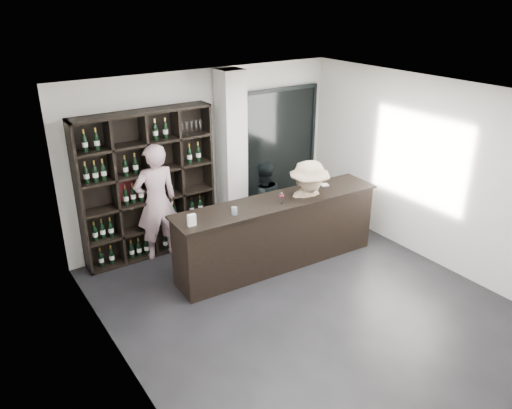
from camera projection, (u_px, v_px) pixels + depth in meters
floor at (304, 304)px, 7.02m from camera, size 5.00×5.50×0.01m
wine_shelf at (148, 186)px, 7.91m from camera, size 2.20×0.35×2.40m
structural_column at (232, 156)px, 8.50m from camera, size 0.40×0.40×2.90m
glass_panel at (280, 144)px, 9.30m from camera, size 1.60×0.08×2.10m
tasting_counter at (278, 233)px, 7.81m from camera, size 3.40×0.70×1.12m
taster_pink at (156, 202)px, 7.90m from camera, size 0.72×0.49×1.92m
taster_black at (263, 203)px, 8.43m from camera, size 0.83×0.71×1.47m
customer at (308, 212)px, 7.82m from camera, size 1.19×0.82×1.69m
wine_glass at (282, 197)px, 7.43m from camera, size 0.10×0.10×0.19m
spit_cup at (234, 211)px, 7.08m from camera, size 0.10×0.10×0.11m
napkin_stack at (325, 185)px, 8.14m from camera, size 0.14×0.14×0.02m
card_stand at (192, 220)px, 6.73m from camera, size 0.11×0.06×0.17m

